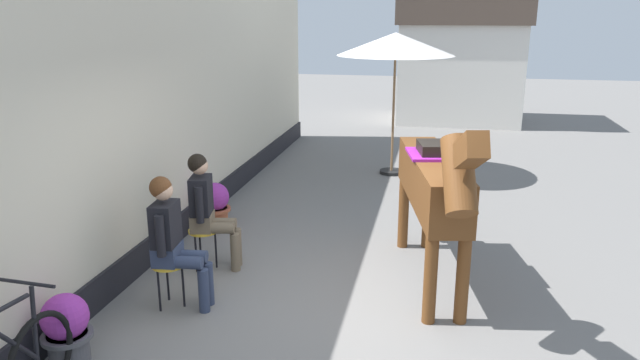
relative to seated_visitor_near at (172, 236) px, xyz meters
name	(u,v)px	position (x,y,z in m)	size (l,w,h in m)	color
ground_plane	(370,217)	(1.63, 3.15, -0.78)	(40.00, 40.00, 0.00)	slate
pub_facade_wall	(157,127)	(-0.91, 1.65, 0.76)	(0.34, 14.00, 3.40)	beige
distant_cottage	(460,55)	(3.03, 11.64, 1.02)	(3.40, 2.60, 3.50)	silver
seated_visitor_near	(172,236)	(0.00, 0.00, 0.00)	(0.61, 0.49, 1.39)	gold
seated_visitor_far	(207,206)	(-0.02, 0.97, 0.00)	(0.61, 0.48, 1.39)	gold
saddled_horse_center	(434,185)	(2.54, 1.05, 0.38)	(0.87, 2.97, 2.06)	brown
flower_planter_near	(66,328)	(-0.48, -1.14, -0.44)	(0.43, 0.43, 0.64)	#4C4C51
flower_planter_far	(215,204)	(-0.46, 2.30, -0.44)	(0.43, 0.43, 0.64)	#A85638
cafe_parasol	(396,45)	(1.73, 5.66, 1.59)	(2.10, 2.10, 2.58)	black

